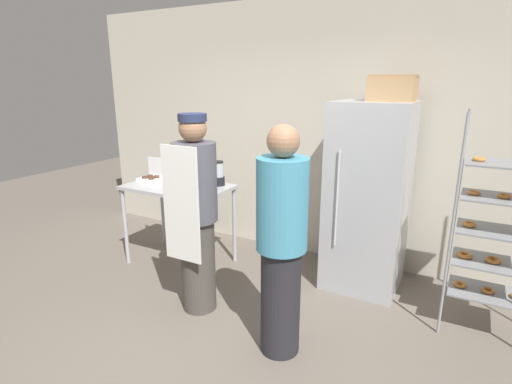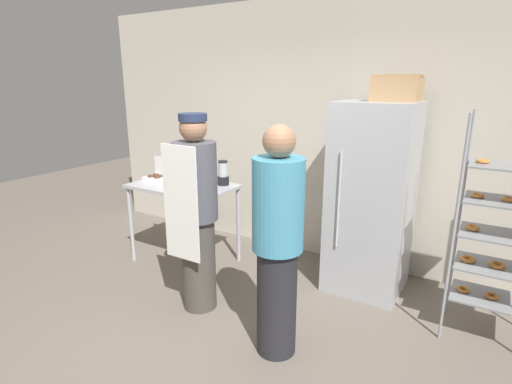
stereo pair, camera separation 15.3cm
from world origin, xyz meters
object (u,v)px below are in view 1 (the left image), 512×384
blender_pitcher (219,175)px  cardboard_storage_box (393,88)px  donut_box (152,178)px  binder_stack (190,179)px  person_customer (281,243)px  baking_rack (498,233)px  refrigerator (368,197)px  person_baker (196,213)px

blender_pitcher → cardboard_storage_box: 1.97m
donut_box → binder_stack: 0.45m
person_customer → baking_rack: bearing=36.8°
blender_pitcher → person_customer: 1.69m
refrigerator → baking_rack: (1.10, -0.33, -0.05)m
donut_box → person_baker: size_ratio=0.15×
refrigerator → person_customer: bearing=-101.9°
binder_stack → person_baker: person_baker is taller
donut_box → person_baker: 1.32m
person_customer → person_baker: bearing=168.5°
donut_box → baking_rack: bearing=3.0°
baking_rack → cardboard_storage_box: cardboard_storage_box is taller
baking_rack → blender_pitcher: (-2.67, 0.06, 0.16)m
binder_stack → cardboard_storage_box: bearing=10.9°
person_customer → refrigerator: bearing=78.1°
baking_rack → person_baker: size_ratio=1.02×
binder_stack → person_baker: 1.10m
blender_pitcher → person_customer: (1.28, -1.10, -0.14)m
person_customer → donut_box: bearing=157.1°
donut_box → blender_pitcher: (0.76, 0.24, 0.07)m
blender_pitcher → binder_stack: 0.36m
baking_rack → person_customer: 1.74m
person_baker → baking_rack: bearing=20.4°
baking_rack → person_baker: bearing=-159.6°
refrigerator → donut_box: (-2.33, -0.51, 0.04)m
blender_pitcher → person_customer: size_ratio=0.16×
refrigerator → baking_rack: bearing=-16.8°
person_baker → person_customer: size_ratio=1.01×
baking_rack → cardboard_storage_box: (-0.97, 0.38, 1.09)m
donut_box → blender_pitcher: 0.80m
refrigerator → cardboard_storage_box: cardboard_storage_box is taller
blender_pitcher → binder_stack: blender_pitcher is taller
refrigerator → blender_pitcher: (-1.57, -0.27, 0.11)m
donut_box → blender_pitcher: bearing=17.6°
cardboard_storage_box → person_customer: 1.83m
baking_rack → blender_pitcher: 2.68m
blender_pitcher → person_baker: (0.37, -0.92, -0.11)m
baking_rack → person_customer: (-1.39, -1.04, 0.02)m
cardboard_storage_box → person_baker: size_ratio=0.23×
person_baker → binder_stack: bearing=130.5°
donut_box → blender_pitcher: size_ratio=0.97×
refrigerator → baking_rack: refrigerator is taller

